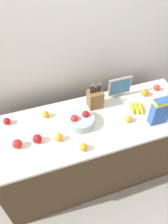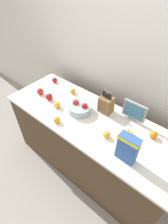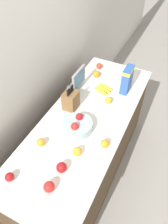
% 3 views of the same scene
% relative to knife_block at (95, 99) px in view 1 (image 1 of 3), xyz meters
% --- Properties ---
extents(ground_plane, '(14.00, 14.00, 0.00)m').
position_rel_knife_block_xyz_m(ground_plane, '(-0.08, -0.20, -1.02)').
color(ground_plane, gray).
extents(wall_back, '(9.00, 0.06, 2.60)m').
position_rel_knife_block_xyz_m(wall_back, '(-0.08, 0.39, 0.28)').
color(wall_back, silver).
rests_on(wall_back, ground_plane).
extents(counter, '(2.02, 0.75, 0.92)m').
position_rel_knife_block_xyz_m(counter, '(-0.08, -0.20, -0.56)').
color(counter, '#4C3823').
rests_on(counter, ground_plane).
extents(knife_block, '(0.14, 0.12, 0.30)m').
position_rel_knife_block_xyz_m(knife_block, '(0.00, 0.00, 0.00)').
color(knife_block, brown).
rests_on(knife_block, counter).
extents(small_monitor, '(0.25, 0.03, 0.23)m').
position_rel_knife_block_xyz_m(small_monitor, '(0.30, 0.07, 0.03)').
color(small_monitor, gray).
rests_on(small_monitor, counter).
extents(cereal_box, '(0.17, 0.08, 0.28)m').
position_rel_knife_block_xyz_m(cereal_box, '(0.48, -0.40, 0.06)').
color(cereal_box, '#2D56A8').
rests_on(cereal_box, counter).
extents(fruit_bowl, '(0.27, 0.27, 0.13)m').
position_rel_knife_block_xyz_m(fruit_bowl, '(-0.22, -0.19, -0.05)').
color(fruit_bowl, '#99B2B7').
rests_on(fruit_bowl, counter).
extents(banana_bunch, '(0.17, 0.20, 0.04)m').
position_rel_knife_block_xyz_m(banana_bunch, '(0.38, -0.18, -0.08)').
color(banana_bunch, yellow).
rests_on(banana_bunch, counter).
extents(apple_rear, '(0.07, 0.07, 0.07)m').
position_rel_knife_block_xyz_m(apple_rear, '(0.74, 0.02, -0.06)').
color(apple_rear, red).
rests_on(apple_rear, counter).
extents(apple_near_bananas, '(0.08, 0.08, 0.08)m').
position_rel_knife_block_xyz_m(apple_near_bananas, '(-0.81, -0.26, -0.06)').
color(apple_near_bananas, red).
rests_on(apple_near_bananas, counter).
extents(apple_middle, '(0.08, 0.08, 0.08)m').
position_rel_knife_block_xyz_m(apple_middle, '(-0.64, -0.27, -0.06)').
color(apple_middle, '#A31419').
rests_on(apple_middle, counter).
extents(apple_front, '(0.07, 0.07, 0.07)m').
position_rel_knife_block_xyz_m(apple_front, '(-0.87, 0.04, -0.06)').
color(apple_front, '#A31419').
rests_on(apple_front, counter).
extents(orange_near_bowl, '(0.08, 0.08, 0.08)m').
position_rel_knife_block_xyz_m(orange_near_bowl, '(-0.46, -0.31, -0.06)').
color(orange_near_bowl, orange).
rests_on(orange_near_bowl, counter).
extents(orange_mid_left, '(0.07, 0.07, 0.07)m').
position_rel_knife_block_xyz_m(orange_mid_left, '(0.22, -0.31, -0.06)').
color(orange_mid_left, orange).
rests_on(orange_mid_left, counter).
extents(orange_mid_right, '(0.07, 0.07, 0.07)m').
position_rel_knife_block_xyz_m(orange_mid_right, '(-0.51, 0.01, -0.06)').
color(orange_mid_right, orange).
rests_on(orange_mid_right, counter).
extents(orange_front_center, '(0.07, 0.07, 0.07)m').
position_rel_knife_block_xyz_m(orange_front_center, '(-0.29, -0.48, -0.06)').
color(orange_front_center, orange).
rests_on(orange_front_center, counter).
extents(orange_front_left, '(0.08, 0.08, 0.08)m').
position_rel_knife_block_xyz_m(orange_front_left, '(0.57, -0.02, -0.06)').
color(orange_front_left, orange).
rests_on(orange_front_left, counter).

